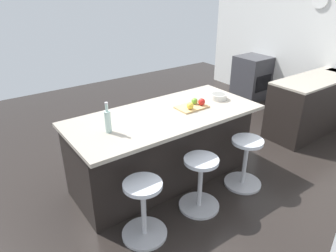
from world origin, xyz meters
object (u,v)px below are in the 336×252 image
at_px(cutting_board, 192,107).
at_px(oven_range, 252,78).
at_px(stool_middle, 200,185).
at_px(apple_yellow, 190,106).
at_px(apple_green, 195,101).
at_px(stool_near_camera, 144,211).
at_px(apple_red, 202,102).
at_px(water_bottle, 108,121).
at_px(kitchen_island, 163,146).
at_px(fruit_bowl, 218,96).
at_px(stool_by_window, 245,164).

bearing_deg(cutting_board, oven_range, -153.43).
xyz_separation_m(stool_middle, cutting_board, (-0.35, -0.59, 0.61)).
relative_size(oven_range, apple_yellow, 10.84).
bearing_deg(stool_middle, apple_green, -124.14).
xyz_separation_m(stool_middle, stool_near_camera, (0.70, 0.00, 0.00)).
xyz_separation_m(apple_red, water_bottle, (1.18, -0.04, 0.06)).
xyz_separation_m(oven_range, apple_red, (2.66, 1.43, 0.52)).
xyz_separation_m(kitchen_island, cutting_board, (-0.35, 0.08, 0.45)).
distance_m(kitchen_island, cutting_board, 0.58).
xyz_separation_m(kitchen_island, fruit_bowl, (-0.81, 0.06, 0.48)).
bearing_deg(fruit_bowl, kitchen_island, -4.13).
bearing_deg(apple_red, apple_green, -61.91).
distance_m(oven_range, fruit_bowl, 2.74).
xyz_separation_m(stool_by_window, stool_middle, (0.70, 0.00, 0.00)).
xyz_separation_m(kitchen_island, stool_middle, (-0.00, 0.67, -0.16)).
height_order(cutting_board, apple_red, apple_red).
xyz_separation_m(apple_green, fruit_bowl, (-0.38, 0.01, -0.02)).
xyz_separation_m(kitchen_island, apple_yellow, (-0.28, 0.14, 0.50)).
bearing_deg(fruit_bowl, water_bottle, 1.19).
bearing_deg(apple_yellow, apple_red, -175.79).
bearing_deg(apple_red, stool_near_camera, 25.19).
xyz_separation_m(kitchen_island, apple_green, (-0.42, 0.05, 0.49)).
distance_m(apple_red, water_bottle, 1.18).
bearing_deg(stool_middle, cutting_board, -120.86).
bearing_deg(stool_by_window, oven_range, -140.87).
bearing_deg(stool_by_window, stool_middle, 0.00).
bearing_deg(cutting_board, apple_red, 160.59).
xyz_separation_m(oven_range, apple_yellow, (2.85, 1.44, 0.52)).
relative_size(oven_range, apple_red, 10.36).
distance_m(oven_range, stool_by_window, 3.13).
bearing_deg(fruit_bowl, stool_middle, 37.33).
bearing_deg(stool_near_camera, apple_yellow, -151.39).
bearing_deg(apple_red, oven_range, -151.76).
distance_m(stool_near_camera, fruit_bowl, 1.75).
height_order(apple_green, water_bottle, water_bottle).
bearing_deg(stool_near_camera, kitchen_island, -136.03).
distance_m(stool_middle, water_bottle, 1.17).
xyz_separation_m(oven_range, fruit_bowl, (2.32, 1.36, 0.50)).
distance_m(apple_green, fruit_bowl, 0.38).
bearing_deg(apple_yellow, oven_range, -153.12).
xyz_separation_m(kitchen_island, stool_by_window, (-0.70, 0.67, -0.16)).
xyz_separation_m(stool_middle, apple_green, (-0.42, -0.63, 0.66)).
bearing_deg(stool_near_camera, stool_by_window, 180.00).
bearing_deg(apple_yellow, kitchen_island, -26.34).
height_order(stool_by_window, cutting_board, cutting_board).
relative_size(stool_middle, cutting_board, 1.69).
bearing_deg(water_bottle, apple_green, -177.84).
bearing_deg(apple_green, cutting_board, 27.45).
bearing_deg(stool_near_camera, water_bottle, -88.28).
relative_size(oven_range, stool_by_window, 1.42).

